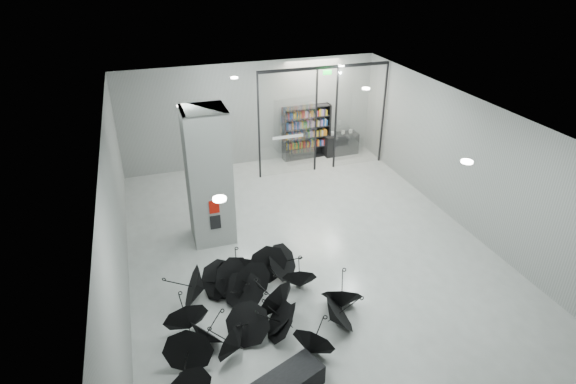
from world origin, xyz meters
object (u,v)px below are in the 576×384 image
object	(u,v)px
bookshelf	(306,132)
umbrella_cluster	(250,306)
bench	(288,384)
shop_counter	(340,144)
column	(209,177)

from	to	relation	value
bookshelf	umbrella_cluster	xyz separation A→B (m)	(-4.48, -8.47, -0.77)
umbrella_cluster	bench	bearing A→B (deg)	-85.65
shop_counter	umbrella_cluster	size ratio (longest dim) A/B	0.28
bookshelf	shop_counter	bearing A→B (deg)	-6.49
umbrella_cluster	column	bearing A→B (deg)	93.39
bookshelf	shop_counter	size ratio (longest dim) A/B	1.50
bookshelf	shop_counter	distance (m)	1.62
column	bookshelf	distance (m)	6.74
bookshelf	umbrella_cluster	distance (m)	9.61
column	umbrella_cluster	xyz separation A→B (m)	(0.22, -3.72, -1.69)
umbrella_cluster	bookshelf	bearing A→B (deg)	62.16
bench	umbrella_cluster	xyz separation A→B (m)	(-0.17, 2.29, 0.08)
bench	shop_counter	size ratio (longest dim) A/B	1.00
column	shop_counter	size ratio (longest dim) A/B	2.76
bench	umbrella_cluster	size ratio (longest dim) A/B	0.28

